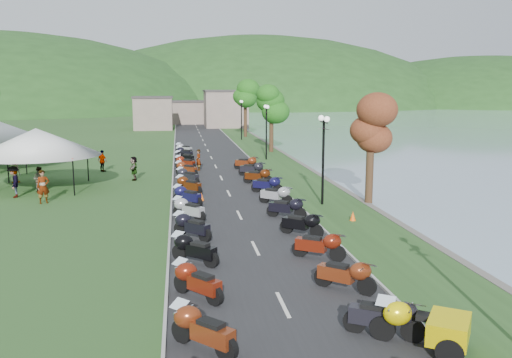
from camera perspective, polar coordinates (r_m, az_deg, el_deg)
name	(u,v)px	position (r m, az deg, el deg)	size (l,w,h in m)	color
road	(211,158)	(51.95, -4.72, 2.25)	(7.00, 120.00, 0.02)	#272729
hills_backdrop	(186,106)	(211.57, -7.38, 7.67)	(360.00, 120.00, 76.00)	#285621
far_building	(184,112)	(96.54, -7.57, 7.03)	(18.00, 16.00, 5.00)	gray
yellow_trike	(420,326)	(14.87, 16.91, -14.63)	(2.53, 1.58, 1.16)	#F1D802
moto_row_left	(189,196)	(30.77, -7.06, -1.82)	(2.60, 51.01, 1.10)	#331411
moto_row_right	(286,208)	(27.65, 3.21, -3.05)	(2.60, 36.18, 1.10)	#331411
vendor_tent_main	(38,159)	(38.34, -21.99, 1.99)	(5.44, 5.44, 4.00)	silver
tree_lakeside	(370,145)	(31.54, 11.96, 3.51)	(2.43, 2.43, 6.75)	#27731B
pedestrian_a	(44,203)	(33.62, -21.40, -2.40)	(0.71, 0.52, 1.95)	slate
pedestrian_b	(40,192)	(37.42, -21.80, -1.27)	(0.79, 0.44, 1.63)	slate
pedestrian_c	(15,197)	(36.11, -24.02, -1.78)	(1.25, 0.52, 1.93)	slate
traffic_cone_near	(187,324)	(15.39, -7.27, -14.86)	(0.30, 0.30, 0.46)	#F2590C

